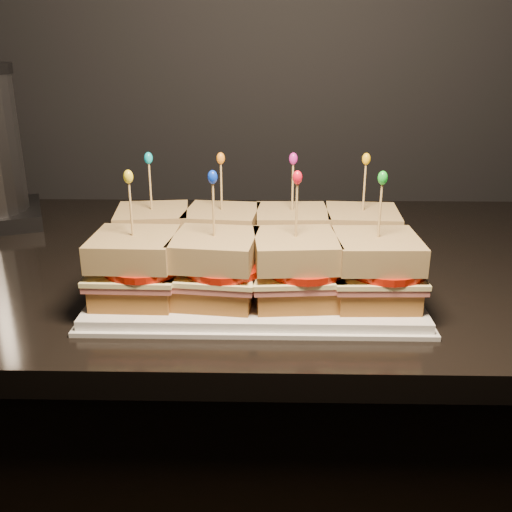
{
  "coord_description": "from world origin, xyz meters",
  "views": [
    {
      "loc": [
        -0.75,
        0.75,
        1.19
      ],
      "look_at": [
        -0.76,
        1.48,
        0.92
      ],
      "focal_mm": 40.0,
      "sensor_mm": 36.0,
      "label": 1
    }
  ],
  "objects": [
    {
      "name": "sandwich_4_tomato",
      "position": [
        -0.9,
        1.42,
        0.93
      ],
      "size": [
        0.1,
        0.1,
        0.01
      ],
      "primitive_type": "cylinder",
      "color": "#B51909",
      "rests_on": "sandwich_4_cheese"
    },
    {
      "name": "sandwich_4_cheese",
      "position": [
        -0.92,
        1.42,
        0.92
      ],
      "size": [
        0.12,
        0.11,
        0.01
      ],
      "primitive_type": "cube",
      "rotation": [
        0.0,
        0.0,
        -0.03
      ],
      "color": "#F7EA9F",
      "rests_on": "sandwich_4_ham"
    },
    {
      "name": "sandwich_5_cheese",
      "position": [
        -0.81,
        1.42,
        0.92
      ],
      "size": [
        0.12,
        0.12,
        0.01
      ],
      "primitive_type": "cube",
      "rotation": [
        0.0,
        0.0,
        -0.12
      ],
      "color": "#F7EA9F",
      "rests_on": "sandwich_5_ham"
    },
    {
      "name": "sandwich_4_ham",
      "position": [
        -0.92,
        1.42,
        0.92
      ],
      "size": [
        0.11,
        0.11,
        0.01
      ],
      "primitive_type": "cube",
      "rotation": [
        0.0,
        0.0,
        -0.03
      ],
      "color": "#BC5E56",
      "rests_on": "sandwich_4_bread_bot"
    },
    {
      "name": "sandwich_0_bread_top",
      "position": [
        -0.92,
        1.55,
        0.95
      ],
      "size": [
        0.11,
        0.11,
        0.03
      ],
      "primitive_type": "cube",
      "rotation": [
        0.0,
        0.0,
        0.12
      ],
      "color": "brown",
      "rests_on": "sandwich_0_tomato"
    },
    {
      "name": "sandwich_2_tomato",
      "position": [
        -0.7,
        1.54,
        0.93
      ],
      "size": [
        0.1,
        0.1,
        0.01
      ],
      "primitive_type": "cylinder",
      "color": "#B51909",
      "rests_on": "sandwich_2_cheese"
    },
    {
      "name": "sandwich_2_ham",
      "position": [
        -0.71,
        1.55,
        0.92
      ],
      "size": [
        0.11,
        0.11,
        0.01
      ],
      "primitive_type": "cube",
      "rotation": [
        0.0,
        0.0,
        0.02
      ],
      "color": "#BC5E56",
      "rests_on": "sandwich_2_bread_bot"
    },
    {
      "name": "sandwich_4_frill",
      "position": [
        -0.92,
        1.42,
        1.05
      ],
      "size": [
        0.01,
        0.01,
        0.02
      ],
      "primitive_type": "ellipsoid",
      "color": "yellow",
      "rests_on": "sandwich_4_pick"
    },
    {
      "name": "sandwich_2_bread_bot",
      "position": [
        -0.71,
        1.55,
        0.9
      ],
      "size": [
        0.1,
        0.1,
        0.03
      ],
      "primitive_type": "cube",
      "rotation": [
        0.0,
        0.0,
        0.02
      ],
      "color": "#582F13",
      "rests_on": "platter"
    },
    {
      "name": "cabinet",
      "position": [
        -0.5,
        1.64,
        0.42
      ],
      "size": [
        2.15,
        0.7,
        0.83
      ],
      "primitive_type": "cube",
      "color": "black",
      "rests_on": "ground"
    },
    {
      "name": "sandwich_1_frill",
      "position": [
        -0.81,
        1.55,
        1.05
      ],
      "size": [
        0.01,
        0.01,
        0.02
      ],
      "primitive_type": "ellipsoid",
      "color": "orange",
      "rests_on": "sandwich_1_pick"
    },
    {
      "name": "sandwich_1_cheese",
      "position": [
        -0.81,
        1.55,
        0.92
      ],
      "size": [
        0.12,
        0.12,
        0.01
      ],
      "primitive_type": "cube",
      "rotation": [
        0.0,
        0.0,
        -0.1
      ],
      "color": "#F7EA9F",
      "rests_on": "sandwich_1_ham"
    },
    {
      "name": "sandwich_6_bread_bot",
      "position": [
        -0.71,
        1.42,
        0.9
      ],
      "size": [
        0.11,
        0.11,
        0.03
      ],
      "primitive_type": "cube",
      "rotation": [
        0.0,
        0.0,
        0.08
      ],
      "color": "#582F13",
      "rests_on": "platter"
    },
    {
      "name": "sandwich_6_bread_top",
      "position": [
        -0.71,
        1.42,
        0.95
      ],
      "size": [
        0.11,
        0.11,
        0.03
      ],
      "primitive_type": "cube",
      "rotation": [
        0.0,
        0.0,
        0.08
      ],
      "color": "brown",
      "rests_on": "sandwich_6_tomato"
    },
    {
      "name": "sandwich_4_pick",
      "position": [
        -0.92,
        1.42,
        1.0
      ],
      "size": [
        0.0,
        0.0,
        0.09
      ],
      "primitive_type": "cylinder",
      "color": "tan",
      "rests_on": "sandwich_4_bread_top"
    },
    {
      "name": "sandwich_1_ham",
      "position": [
        -0.81,
        1.55,
        0.92
      ],
      "size": [
        0.12,
        0.12,
        0.01
      ],
      "primitive_type": "cube",
      "rotation": [
        0.0,
        0.0,
        -0.1
      ],
      "color": "#BC5E56",
      "rests_on": "sandwich_1_bread_bot"
    },
    {
      "name": "sandwich_3_ham",
      "position": [
        -0.61,
        1.55,
        0.92
      ],
      "size": [
        0.12,
        0.11,
        0.01
      ],
      "primitive_type": "cube",
      "rotation": [
        0.0,
        0.0,
        -0.06
      ],
      "color": "#BC5E56",
      "rests_on": "sandwich_3_bread_bot"
    },
    {
      "name": "sandwich_3_bread_bot",
      "position": [
        -0.61,
        1.55,
        0.9
      ],
      "size": [
        0.11,
        0.11,
        0.03
      ],
      "primitive_type": "cube",
      "rotation": [
        0.0,
        0.0,
        -0.06
      ],
      "color": "#582F13",
      "rests_on": "platter"
    },
    {
      "name": "sandwich_0_bread_bot",
      "position": [
        -0.92,
        1.55,
        0.9
      ],
      "size": [
        0.11,
        0.11,
        0.03
      ],
      "primitive_type": "cube",
      "rotation": [
        0.0,
        0.0,
        0.12
      ],
      "color": "#582F13",
      "rests_on": "platter"
    },
    {
      "name": "platter_rim",
      "position": [
        -0.76,
        1.48,
        0.87
      ],
      "size": [
        0.44,
        0.28,
        0.01
      ],
      "primitive_type": "cube",
      "color": "white",
      "rests_on": "granite_slab"
    },
    {
      "name": "sandwich_6_tomato",
      "position": [
        -0.7,
        1.42,
        0.93
      ],
      "size": [
        0.1,
        0.1,
        0.01
      ],
      "primitive_type": "cylinder",
      "color": "#B51909",
      "rests_on": "sandwich_6_cheese"
    },
    {
      "name": "sandwich_2_pick",
      "position": [
        -0.71,
        1.55,
        1.0
      ],
      "size": [
        0.0,
        0.0,
        0.09
      ],
      "primitive_type": "cylinder",
      "color": "tan",
      "rests_on": "sandwich_2_bread_top"
    },
    {
      "name": "sandwich_3_bread_top",
      "position": [
        -0.61,
        1.55,
        0.95
      ],
      "size": [
        0.11,
        0.11,
        0.03
      ],
      "primitive_type": "cube",
      "rotation": [
        0.0,
        0.0,
        -0.06
      ],
      "color": "brown",
      "rests_on": "sandwich_3_tomato"
    },
    {
      "name": "sandwich_2_cheese",
      "position": [
        -0.71,
        1.55,
        0.92
      ],
      "size": [
        0.11,
        0.11,
        0.01
      ],
      "primitive_type": "cube",
      "rotation": [
        0.0,
        0.0,
        0.02
      ],
      "color": "#F7EA9F",
      "rests_on": "sandwich_2_ham"
    },
    {
      "name": "sandwich_5_frill",
      "position": [
        -0.81,
        1.42,
        1.05
      ],
      "size": [
        0.01,
        0.01,
        0.02
      ],
      "primitive_type": "ellipsoid",
      "color": "#0B33D7",
      "rests_on": "sandwich_5_pick"
    },
    {
      "name": "sandwich_1_pick",
      "position": [
        -0.81,
        1.55,
        1.0
      ],
      "size": [
        0.0,
        0.0,
        0.09
      ],
      "primitive_type": "cylinder",
      "color": "tan",
      "rests_on": "sandwich_1_bread_top"
    },
    {
      "name": "sandwich_6_ham",
      "position": [
        -0.71,
        1.42,
        0.92
      ],
      "size": [
        0.12,
        0.11,
        0.01
      ],
      "primitive_type": "cube",
      "rotation": [
        0.0,
        0.0,
        0.08
      ],
      "color": "#BC5E56",
      "rests_on": "sandwich_6_bread_bot"
    },
    {
      "name": "sandwich_4_bread_top",
      "position": [
        -0.92,
        1.42,
        0.95
      ],
      "size": [
        0.1,
        0.1,
        0.03
      ],
      "primitive_type": "cube",
      "rotation": [
        0.0,
        0.0,
        -0.03
      ],
      "color": "brown",
      "rests_on": "sandwich_4_tomato"
    },
    {
      "name": "sandwich_0_frill",
      "position": [
        -0.92,
        1.55,
        1.05
      ],
      "size": [
        0.01,
        0.01,
        0.02
      ],
      "primitive_type": "ellipsoid",
      "color": "#0BAAC1",
      "rests_on": "sandwich_0_pick"
    },
    {
      "name": "sandwich_1_tomato",
      "position": [
        -0.8,
        1.54,
        0.93
      ],
      "size": [
        0.1,
        0.1,
        0.01
      ],
      "primitive_type": "cylinder",
      "color": "#B51909",
      "rests_on": "sandwich_1_cheese"
    },
    {
      "name": "sandwich_6_frill",
      "position": [
        -0.71,
        1.42,
        1.05
      ],
      "size": [
        0.01,
        0.01,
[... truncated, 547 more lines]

